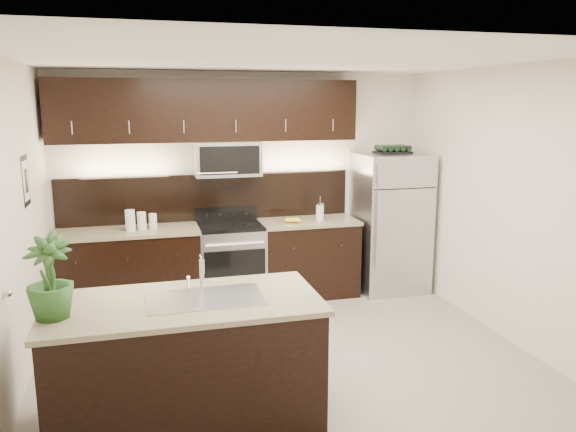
% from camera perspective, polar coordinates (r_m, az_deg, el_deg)
% --- Properties ---
extents(ground, '(4.50, 4.50, 0.00)m').
position_cam_1_polar(ground, '(5.39, -0.03, -14.29)').
color(ground, gray).
rests_on(ground, ground).
extents(room_walls, '(4.52, 4.02, 2.71)m').
position_cam_1_polar(room_walls, '(4.83, -1.20, 3.79)').
color(room_walls, silver).
rests_on(room_walls, ground).
extents(counter_run, '(3.51, 0.65, 0.94)m').
position_cam_1_polar(counter_run, '(6.70, -7.57, -4.87)').
color(counter_run, black).
rests_on(counter_run, ground).
extents(upper_fixtures, '(3.49, 0.40, 1.66)m').
position_cam_1_polar(upper_fixtures, '(6.58, -7.90, 9.60)').
color(upper_fixtures, black).
rests_on(upper_fixtures, counter_run).
extents(island, '(1.96, 0.96, 0.94)m').
position_cam_1_polar(island, '(4.33, -10.27, -14.28)').
color(island, black).
rests_on(island, ground).
extents(sink_faucet, '(0.84, 0.50, 0.28)m').
position_cam_1_polar(sink_faucet, '(4.17, -8.45, -8.07)').
color(sink_faucet, silver).
rests_on(sink_faucet, island).
extents(refrigerator, '(0.83, 0.75, 1.73)m').
position_cam_1_polar(refrigerator, '(7.16, 10.33, -0.65)').
color(refrigerator, '#B2B2B7').
rests_on(refrigerator, ground).
extents(wine_rack, '(0.43, 0.26, 0.10)m').
position_cam_1_polar(wine_rack, '(7.03, 10.59, 6.63)').
color(wine_rack, black).
rests_on(wine_rack, refrigerator).
extents(plant, '(0.36, 0.36, 0.55)m').
position_cam_1_polar(plant, '(4.00, -23.06, -5.80)').
color(plant, '#264E1F').
rests_on(plant, island).
extents(canisters, '(0.34, 0.17, 0.24)m').
position_cam_1_polar(canisters, '(6.49, -14.91, -0.46)').
color(canisters, silver).
rests_on(canisters, counter_run).
extents(french_press, '(0.10, 0.10, 0.29)m').
position_cam_1_polar(french_press, '(6.79, 3.26, 0.45)').
color(french_press, silver).
rests_on(french_press, counter_run).
extents(bananas, '(0.24, 0.21, 0.06)m').
position_cam_1_polar(bananas, '(6.66, 0.01, -0.40)').
color(bananas, yellow).
rests_on(bananas, counter_run).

